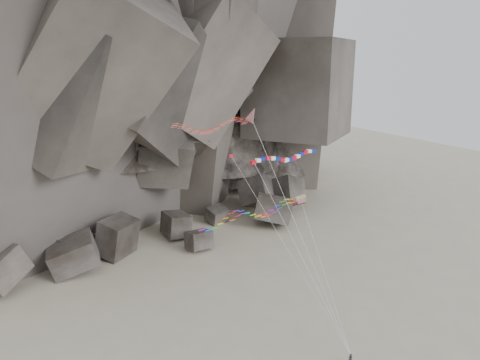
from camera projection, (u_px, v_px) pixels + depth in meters
ground at (259, 342)px, 60.89m from camera, size 260.00×260.00×0.00m
headland at (76, 20)px, 104.39m from camera, size 110.00×70.00×84.00m
boulder_field at (172, 229)px, 90.73m from camera, size 70.23×18.85×9.78m
kite_flyer at (350, 358)px, 56.45m from camera, size 0.70×0.59×1.69m
delta_kite at (210, 125)px, 49.85m from camera, size 17.58×11.55×29.19m
banner_kite at (285, 158)px, 62.20m from camera, size 10.72×15.09×21.93m
parafoil_kite at (250, 213)px, 54.40m from camera, size 15.92×9.88×17.76m
pennant_kite at (260, 204)px, 54.02m from camera, size 9.94×11.44×23.86m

